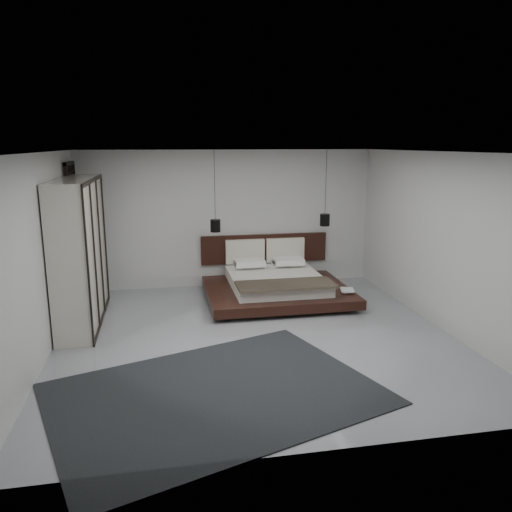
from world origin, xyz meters
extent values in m
plane|color=gray|center=(0.00, 0.00, 0.00)|extent=(6.00, 6.00, 0.00)
plane|color=white|center=(0.00, 0.00, 2.80)|extent=(6.00, 6.00, 0.00)
plane|color=#B9B9B6|center=(0.00, 3.00, 1.40)|extent=(6.00, 0.00, 6.00)
plane|color=#B9B9B6|center=(0.00, -3.00, 1.40)|extent=(6.00, 0.00, 6.00)
plane|color=#B9B9B6|center=(-3.00, 0.00, 1.40)|extent=(0.00, 6.00, 6.00)
plane|color=#B9B9B6|center=(3.00, 0.00, 1.40)|extent=(0.00, 6.00, 6.00)
cube|color=black|center=(-2.95, 2.45, 1.30)|extent=(0.05, 0.90, 2.60)
cube|color=black|center=(0.75, 1.75, 0.04)|extent=(2.10, 1.72, 0.08)
cube|color=black|center=(0.75, 1.75, 0.16)|extent=(2.67, 2.20, 0.17)
cube|color=silver|center=(0.75, 1.87, 0.35)|extent=(1.72, 1.91, 0.21)
cube|color=black|center=(0.75, 1.13, 0.48)|extent=(1.74, 0.67, 0.05)
cube|color=white|center=(0.35, 2.61, 0.52)|extent=(0.59, 0.38, 0.11)
cube|color=white|center=(1.15, 2.61, 0.52)|extent=(0.59, 0.38, 0.11)
cube|color=white|center=(0.35, 2.48, 0.58)|extent=(0.59, 0.38, 0.11)
cube|color=white|center=(1.15, 2.48, 0.58)|extent=(0.59, 0.38, 0.11)
cube|color=black|center=(0.75, 2.96, 0.76)|extent=(2.67, 0.08, 0.60)
cube|color=beige|center=(0.32, 2.87, 0.73)|extent=(0.81, 0.10, 0.50)
cube|color=beige|center=(1.18, 2.87, 0.73)|extent=(0.81, 0.10, 0.50)
imported|color=#99724C|center=(1.85, 1.27, 0.26)|extent=(0.28, 0.33, 0.03)
imported|color=#99724C|center=(1.83, 1.24, 0.29)|extent=(0.31, 0.37, 0.02)
cylinder|color=black|center=(-0.35, 2.32, 2.15)|extent=(0.01, 0.01, 1.30)
cylinder|color=black|center=(-0.35, 2.32, 1.38)|extent=(0.19, 0.19, 0.24)
cylinder|color=#FFE0B2|center=(-0.35, 2.32, 1.27)|extent=(0.15, 0.15, 0.01)
cylinder|color=black|center=(1.85, 2.32, 2.17)|extent=(0.01, 0.01, 1.25)
cylinder|color=black|center=(1.85, 2.32, 1.43)|extent=(0.20, 0.20, 0.24)
cylinder|color=#FFE0B2|center=(1.85, 2.32, 1.32)|extent=(0.15, 0.15, 0.01)
cube|color=beige|center=(-2.70, 1.26, 1.19)|extent=(0.55, 2.38, 2.38)
cube|color=black|center=(-2.41, 1.26, 2.35)|extent=(0.03, 2.38, 0.06)
cube|color=black|center=(-2.41, 1.26, 0.03)|extent=(0.03, 2.38, 0.06)
cube|color=black|center=(-2.41, 0.08, 1.19)|extent=(0.03, 0.05, 2.38)
cube|color=black|center=(-2.41, 0.87, 1.19)|extent=(0.03, 0.05, 2.38)
cube|color=black|center=(-2.41, 1.66, 1.19)|extent=(0.03, 0.05, 2.38)
cube|color=black|center=(-2.41, 2.45, 1.19)|extent=(0.03, 0.05, 2.38)
cube|color=black|center=(-0.82, -1.69, 0.01)|extent=(4.39, 3.73, 0.02)
camera|label=1|loc=(-1.36, -7.11, 2.92)|focal=35.00mm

